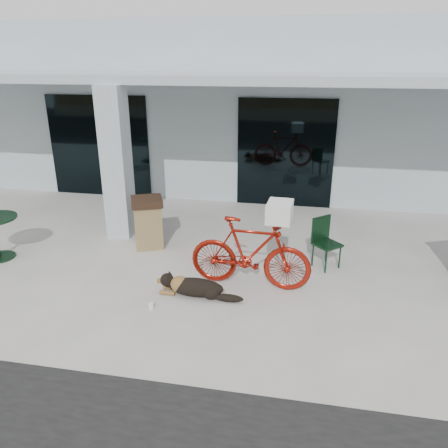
% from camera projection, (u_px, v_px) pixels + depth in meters
% --- Properties ---
extents(ground, '(80.00, 80.00, 0.00)m').
position_uv_depth(ground, '(153.00, 293.00, 7.16)').
color(ground, beige).
rests_on(ground, ground).
extents(building, '(22.00, 7.00, 4.50)m').
position_uv_depth(building, '(237.00, 102.00, 14.14)').
color(building, silver).
rests_on(building, ground).
extents(storefront_glass_left, '(2.80, 0.06, 2.70)m').
position_uv_depth(storefront_glass_left, '(99.00, 147.00, 11.79)').
color(storefront_glass_left, black).
rests_on(storefront_glass_left, ground).
extents(storefront_glass_right, '(2.40, 0.06, 2.70)m').
position_uv_depth(storefront_glass_right, '(285.00, 154.00, 10.93)').
color(storefront_glass_right, black).
rests_on(storefront_glass_right, ground).
extents(column, '(0.50, 0.50, 3.12)m').
position_uv_depth(column, '(117.00, 164.00, 8.97)').
color(column, silver).
rests_on(column, ground).
extents(overhang, '(22.00, 2.80, 0.18)m').
position_uv_depth(overhang, '(201.00, 77.00, 9.31)').
color(overhang, silver).
rests_on(overhang, column).
extents(bicycle, '(2.05, 0.69, 1.21)m').
position_uv_depth(bicycle, '(250.00, 253.00, 7.17)').
color(bicycle, maroon).
rests_on(bicycle, ground).
extents(laundry_basket, '(0.41, 0.54, 0.30)m').
position_uv_depth(laundry_basket, '(280.00, 212.00, 6.80)').
color(laundry_basket, white).
rests_on(laundry_basket, bicycle).
extents(dog, '(1.07, 0.38, 0.35)m').
position_uv_depth(dog, '(196.00, 286.00, 7.00)').
color(dog, black).
rests_on(dog, ground).
extents(cup_near_dog, '(0.10, 0.10, 0.10)m').
position_uv_depth(cup_near_dog, '(151.00, 306.00, 6.69)').
color(cup_near_dog, white).
rests_on(cup_near_dog, ground).
extents(cafe_chair_far_a, '(0.62, 0.62, 0.93)m').
position_uv_depth(cafe_chair_far_a, '(327.00, 244.00, 7.88)').
color(cafe_chair_far_a, black).
rests_on(cafe_chair_far_a, ground).
extents(trash_receptacle, '(0.79, 0.79, 1.02)m').
position_uv_depth(trash_receptacle, '(148.00, 223.00, 8.75)').
color(trash_receptacle, olive).
rests_on(trash_receptacle, ground).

